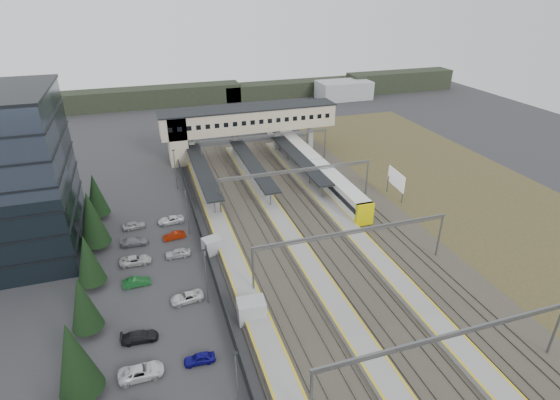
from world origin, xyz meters
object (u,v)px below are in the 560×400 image
object	(u,v)px
train	(298,151)
billboard	(396,180)
relay_cabin_far	(212,245)
relay_cabin_near	(251,310)
footbridge	(237,123)

from	to	relation	value
train	billboard	xyz separation A→B (m)	(10.65, -23.64, 1.39)
relay_cabin_far	train	world-z (taller)	train
train	billboard	bearing A→B (deg)	-65.75
relay_cabin_near	train	world-z (taller)	train
relay_cabin_far	billboard	xyz separation A→B (m)	(36.07, 7.97, 2.41)
footbridge	train	xyz separation A→B (m)	(12.30, -6.99, -5.73)
footbridge	train	size ratio (longest dim) A/B	0.63
relay_cabin_near	footbridge	world-z (taller)	footbridge
relay_cabin_far	train	distance (m)	40.57
relay_cabin_far	footbridge	distance (m)	41.32
relay_cabin_far	billboard	world-z (taller)	billboard
relay_cabin_far	footbridge	size ratio (longest dim) A/B	0.08
footbridge	train	distance (m)	15.26
billboard	relay_cabin_far	bearing A→B (deg)	-167.54
footbridge	train	bearing A→B (deg)	-29.62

